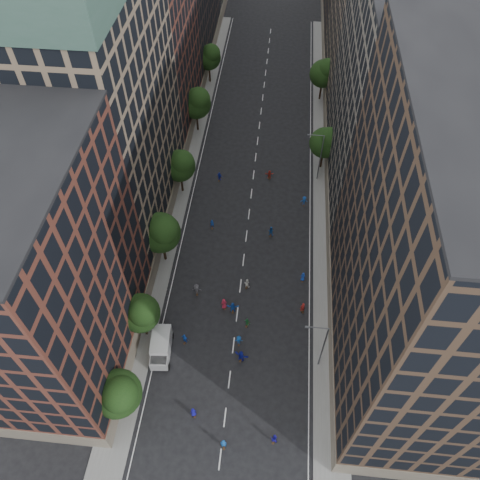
{
  "coord_description": "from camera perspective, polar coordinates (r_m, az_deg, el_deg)",
  "views": [
    {
      "loc": [
        3.49,
        -13.22,
        54.01
      ],
      "look_at": [
        -0.71,
        29.01,
        2.0
      ],
      "focal_mm": 35.0,
      "sensor_mm": 36.0,
      "label": 1
    }
  ],
  "objects": [
    {
      "name": "streetlamp_near",
      "position": [
        55.4,
        9.95,
        -12.47
      ],
      "size": [
        2.64,
        0.22,
        9.06
      ],
      "color": "#595B60",
      "rests_on": "ground"
    },
    {
      "name": "tree_left_4",
      "position": [
        85.29,
        -5.31,
        16.38
      ],
      "size": [
        5.4,
        5.4,
        9.08
      ],
      "color": "black",
      "rests_on": "ground"
    },
    {
      "name": "skater_17",
      "position": [
        78.43,
        3.61,
        7.95
      ],
      "size": [
        1.53,
        0.66,
        1.6
      ],
      "primitive_type": "imported",
      "rotation": [
        0.0,
        0.0,
        3.27
      ],
      "color": "#A6271B",
      "rests_on": "ground"
    },
    {
      "name": "skater_9",
      "position": [
        63.66,
        -5.3,
        -6.02
      ],
      "size": [
        1.27,
        0.79,
        1.89
      ],
      "primitive_type": "imported",
      "rotation": [
        0.0,
        0.0,
        3.22
      ],
      "color": "#414045",
      "rests_on": "ground"
    },
    {
      "name": "sidewalk_right",
      "position": [
        81.66,
        10.33,
        8.49
      ],
      "size": [
        4.0,
        105.0,
        0.15
      ],
      "primitive_type": "cube",
      "color": "slate",
      "rests_on": "ground"
    },
    {
      "name": "skater_11",
      "position": [
        61.98,
        -0.89,
        -8.22
      ],
      "size": [
        1.67,
        0.61,
        1.77
      ],
      "primitive_type": "imported",
      "rotation": [
        0.0,
        0.0,
        3.2
      ],
      "color": "#1444A7",
      "rests_on": "ground"
    },
    {
      "name": "skater_13",
      "position": [
        70.8,
        -3.42,
        1.96
      ],
      "size": [
        0.62,
        0.42,
        1.64
      ],
      "primitive_type": "imported",
      "rotation": [
        0.0,
        0.0,
        3.19
      ],
      "color": "#13399B",
      "rests_on": "ground"
    },
    {
      "name": "bldg_left_b",
      "position": [
        64.81,
        -16.24,
        13.84
      ],
      "size": [
        14.0,
        26.0,
        34.0
      ],
      "primitive_type": "cube",
      "color": "#7F6A53",
      "rests_on": "ground"
    },
    {
      "name": "skater_10",
      "position": [
        61.02,
        0.89,
        -10.0
      ],
      "size": [
        0.96,
        0.69,
        1.52
      ],
      "primitive_type": "imported",
      "rotation": [
        0.0,
        0.0,
        2.74
      ],
      "color": "#216F34",
      "rests_on": "ground"
    },
    {
      "name": "bldg_left_c",
      "position": [
        84.73,
        -11.23,
        21.71
      ],
      "size": [
        14.0,
        20.0,
        28.0
      ],
      "primitive_type": "cube",
      "color": "brown",
      "rests_on": "ground"
    },
    {
      "name": "skater_4",
      "position": [
        60.21,
        -6.73,
        -11.85
      ],
      "size": [
        1.08,
        0.76,
        1.71
      ],
      "primitive_type": "imported",
      "rotation": [
        0.0,
        0.0,
        2.76
      ],
      "color": "blue",
      "rests_on": "ground"
    },
    {
      "name": "ground",
      "position": [
        75.91,
        1.36,
        5.41
      ],
      "size": [
        240.0,
        240.0,
        0.0
      ],
      "primitive_type": "plane",
      "color": "black",
      "rests_on": "ground"
    },
    {
      "name": "tree_right_b",
      "position": [
        94.57,
        10.27,
        19.46
      ],
      "size": [
        5.2,
        5.2,
        8.83
      ],
      "color": "black",
      "rests_on": "ground"
    },
    {
      "name": "bldg_left_a",
      "position": [
        51.13,
        -23.09,
        -4.79
      ],
      "size": [
        14.0,
        22.0,
        30.0
      ],
      "primitive_type": "cube",
      "color": "brown",
      "rests_on": "ground"
    },
    {
      "name": "skater_1",
      "position": [
        55.15,
        -2.03,
        -23.56
      ],
      "size": [
        0.75,
        0.57,
        1.86
      ],
      "primitive_type": "imported",
      "rotation": [
        0.0,
        0.0,
        3.35
      ],
      "color": "blue",
      "rests_on": "ground"
    },
    {
      "name": "skater_6",
      "position": [
        62.29,
        -1.96,
        -7.78
      ],
      "size": [
        1.02,
        0.84,
        1.79
      ],
      "primitive_type": "imported",
      "rotation": [
        0.0,
        0.0,
        3.5
      ],
      "color": "#A61B32",
      "rests_on": "ground"
    },
    {
      "name": "bldg_right_c",
      "position": [
        93.1,
        16.49,
        25.89
      ],
      "size": [
        14.0,
        26.0,
        35.0
      ],
      "primitive_type": "cube",
      "color": "#7F6A53",
      "rests_on": "ground"
    },
    {
      "name": "tree_left_1",
      "position": [
        57.37,
        -11.96,
        -8.67
      ],
      "size": [
        4.8,
        4.8,
        8.21
      ],
      "color": "black",
      "rests_on": "ground"
    },
    {
      "name": "skater_16",
      "position": [
        78.03,
        -2.51,
        7.74
      ],
      "size": [
        1.03,
        0.67,
        1.62
      ],
      "primitive_type": "imported",
      "rotation": [
        0.0,
        0.0,
        2.83
      ],
      "color": "#122098",
      "rests_on": "ground"
    },
    {
      "name": "streetlamp_far",
      "position": [
        76.31,
        9.67,
        10.17
      ],
      "size": [
        2.64,
        0.22,
        9.06
      ],
      "color": "#595B60",
      "rests_on": "ground"
    },
    {
      "name": "skater_14",
      "position": [
        69.84,
        3.78,
        1.07
      ],
      "size": [
        0.92,
        0.78,
        1.7
      ],
      "primitive_type": "imported",
      "rotation": [
        0.0,
        0.0,
        2.97
      ],
      "color": "navy",
      "rests_on": "ground"
    },
    {
      "name": "tree_left_3",
      "position": [
        73.14,
        -7.3,
        9.09
      ],
      "size": [
        5.0,
        5.0,
        8.58
      ],
      "color": "black",
      "rests_on": "ground"
    },
    {
      "name": "bldg_right_a",
      "position": [
        48.31,
        22.2,
        -2.61
      ],
      "size": [
        14.0,
        30.0,
        36.0
      ],
      "primitive_type": "cube",
      "color": "#463326",
      "rests_on": "ground"
    },
    {
      "name": "tree_right_a",
      "position": [
        78.31,
        10.45,
        11.71
      ],
      "size": [
        5.0,
        5.0,
        8.39
      ],
      "color": "black",
      "rests_on": "ground"
    },
    {
      "name": "bldg_right_b",
      "position": [
        70.16,
        18.22,
        15.89
      ],
      "size": [
        14.0,
        28.0,
        33.0
      ],
      "primitive_type": "cube",
      "color": "#655F53",
      "rests_on": "ground"
    },
    {
      "name": "cargo_van",
      "position": [
        59.47,
        -9.61,
        -12.7
      ],
      "size": [
        2.77,
        5.25,
        2.7
      ],
      "rotation": [
        0.0,
        0.0,
        0.08
      ],
      "color": "#B5B5B7",
      "rests_on": "ground"
    },
    {
      "name": "sidewalk_left",
      "position": [
        82.68,
        -6.62,
        9.68
      ],
      "size": [
        4.0,
        105.0,
        0.15
      ],
      "primitive_type": "cube",
      "color": "slate",
      "rests_on": "ground"
    },
    {
      "name": "skater_5",
      "position": [
        58.65,
        0.14,
        -13.97
      ],
      "size": [
        1.87,
        1.09,
        1.92
      ],
      "primitive_type": "imported",
      "rotation": [
        0.0,
        0.0,
        2.82
      ],
      "color": "#121995",
      "rests_on": "ground"
    },
    {
      "name": "skater_2",
      "position": [
        55.52,
        4.17,
        -22.97
      ],
      "size": [
        0.89,
        0.75,
        1.62
      ],
      "primitive_type": "imported",
      "rotation": [
        0.0,
        0.0,
        2.96
      ],
      "color": "#1D15B0",
      "rests_on": "ground"
    },
    {
      "name": "tree_left_0",
      "position": [
        53.01,
        -14.6,
        -17.69
      ],
      "size": [
        5.2,
        5.2,
        8.83
      ],
      "color": "black",
      "rests_on": "ground"
    },
    {
      "name": "tree_left_5",
      "position": [
        98.92,
        -3.75,
        21.43
      ],
      "size": [
        4.8,
        4.8,
        8.33
      ],
      "color": "black",
      "rests_on": "ground"
    },
    {
      "name": "skater_8",
      "position": [
        64.12,
        0.85,
        -5.31
      ],
      "size": [
        0.89,
        0.76,
        1.59
      ],
      "primitive_type": "imported",
      "rotation": [
        0.0,
        0.0,
        2.91
      ],
      "color": "white",
      "rests_on": "ground"
    },
    {
      "name": "skater_15",
      "position": [
        74.62,
        7.8,
        4.73
      ],
      "size": [
        1.12,
        0.72,
        1.65
      ],
      "primitive_type": "imported",
      "rotation": [
        0.0,
        0.0,
        3.25
      ],
      "color": "#1445A5",
      "rests_on": "ground"
    },
    {
      "name": "tree_left_2",
      "position": [
        63.29,
        -9.59,
        0.99
      ],
      "size": [
        5.6,
        5.6,
        9.45
      ],
      "color": "black",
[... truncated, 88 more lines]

